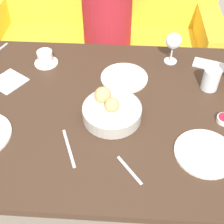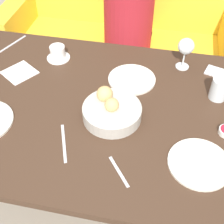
% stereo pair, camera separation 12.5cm
% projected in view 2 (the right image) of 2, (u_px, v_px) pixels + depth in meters
% --- Properties ---
extents(ground_plane, '(10.00, 10.00, 0.00)m').
position_uv_depth(ground_plane, '(103.00, 194.00, 1.83)').
color(ground_plane, gray).
extents(dining_table, '(1.59, 0.96, 0.72)m').
position_uv_depth(dining_table, '(100.00, 119.00, 1.38)').
color(dining_table, '#3D281C').
rests_on(dining_table, ground_plane).
extents(couch, '(1.65, 0.70, 0.88)m').
position_uv_depth(couch, '(121.00, 46.00, 2.35)').
color(couch, gold).
rests_on(couch, ground_plane).
extents(seated_person, '(0.32, 0.41, 1.27)m').
position_uv_depth(seated_person, '(128.00, 29.00, 2.07)').
color(seated_person, '#23232D').
rests_on(seated_person, ground_plane).
extents(bread_basket, '(0.24, 0.24, 0.11)m').
position_uv_depth(bread_basket, '(111.00, 111.00, 1.25)').
color(bread_basket, '#B2ADA3').
rests_on(bread_basket, dining_table).
extents(plate_near_right, '(0.23, 0.23, 0.01)m').
position_uv_depth(plate_near_right, '(199.00, 163.00, 1.11)').
color(plate_near_right, silver).
rests_on(plate_near_right, dining_table).
extents(plate_far_center, '(0.22, 0.22, 0.01)m').
position_uv_depth(plate_far_center, '(132.00, 79.00, 1.44)').
color(plate_far_center, silver).
rests_on(plate_far_center, dining_table).
extents(water_tumbler, '(0.07, 0.07, 0.10)m').
position_uv_depth(water_tumbler, '(219.00, 89.00, 1.32)').
color(water_tumbler, silver).
rests_on(water_tumbler, dining_table).
extents(wine_glass, '(0.08, 0.08, 0.16)m').
position_uv_depth(wine_glass, '(186.00, 47.00, 1.43)').
color(wine_glass, silver).
rests_on(wine_glass, dining_table).
extents(coffee_cup, '(0.11, 0.11, 0.07)m').
position_uv_depth(coffee_cup, '(58.00, 53.00, 1.54)').
color(coffee_cup, white).
rests_on(coffee_cup, dining_table).
extents(fork_silver, '(0.08, 0.18, 0.00)m').
position_uv_depth(fork_silver, '(13.00, 44.00, 1.65)').
color(fork_silver, '#B7B7BC').
rests_on(fork_silver, dining_table).
extents(knife_silver, '(0.08, 0.18, 0.00)m').
position_uv_depth(knife_silver, '(64.00, 143.00, 1.18)').
color(knife_silver, '#B7B7BC').
rests_on(knife_silver, dining_table).
extents(spoon_coffee, '(0.09, 0.12, 0.00)m').
position_uv_depth(spoon_coffee, '(119.00, 172.00, 1.09)').
color(spoon_coffee, '#B7B7BC').
rests_on(spoon_coffee, dining_table).
extents(napkin, '(0.19, 0.19, 0.00)m').
position_uv_depth(napkin, '(20.00, 73.00, 1.48)').
color(napkin, white).
rests_on(napkin, dining_table).
extents(cell_phone, '(0.17, 0.12, 0.01)m').
position_uv_depth(cell_phone, '(222.00, 74.00, 1.47)').
color(cell_phone, silver).
rests_on(cell_phone, dining_table).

